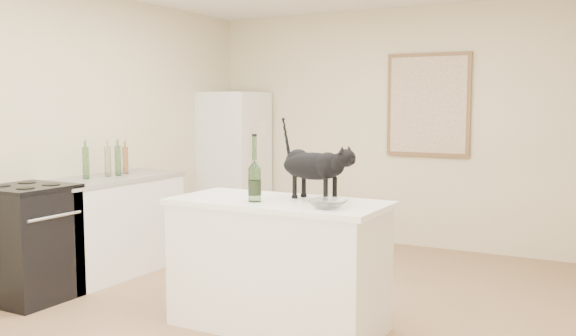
{
  "coord_description": "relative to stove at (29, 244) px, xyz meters",
  "views": [
    {
      "loc": [
        2.2,
        -3.94,
        1.56
      ],
      "look_at": [
        0.15,
        -0.15,
        1.12
      ],
      "focal_mm": 39.31,
      "sensor_mm": 36.0,
      "label": 1
    }
  ],
  "objects": [
    {
      "name": "glass_bowl",
      "position": [
        2.5,
        0.24,
        0.48
      ],
      "size": [
        0.25,
        0.25,
        0.06
      ],
      "primitive_type": "imported",
      "rotation": [
        0.0,
        0.0,
        -0.04
      ],
      "color": "silver",
      "rests_on": "island_top"
    },
    {
      "name": "stove",
      "position": [
        0.0,
        0.0,
        0.0
      ],
      "size": [
        0.6,
        0.6,
        0.9
      ],
      "primitive_type": "cube",
      "color": "black",
      "rests_on": "floor"
    },
    {
      "name": "counter_bottle_cluster",
      "position": [
        -0.02,
        0.92,
        0.59
      ],
      "size": [
        0.12,
        0.53,
        0.28
      ],
      "color": "brown",
      "rests_on": "left_countertop"
    },
    {
      "name": "black_cat",
      "position": [
        2.26,
        0.52,
        0.66
      ],
      "size": [
        0.62,
        0.36,
        0.42
      ],
      "primitive_type": null,
      "rotation": [
        0.0,
        0.0,
        -0.32
      ],
      "color": "black",
      "rests_on": "island_top"
    },
    {
      "name": "artwork_canvas",
      "position": [
        2.25,
        3.3,
        1.1
      ],
      "size": [
        0.82,
        0.0,
        1.02
      ],
      "primitive_type": "cube",
      "color": "beige",
      "rests_on": "wall_back"
    },
    {
      "name": "artwork_frame",
      "position": [
        2.25,
        3.32,
        1.1
      ],
      "size": [
        0.9,
        0.03,
        1.1
      ],
      "primitive_type": "cube",
      "color": "brown",
      "rests_on": "wall_back"
    },
    {
      "name": "island_top",
      "position": [
        2.05,
        0.4,
        0.43
      ],
      "size": [
        1.5,
        0.7,
        0.04
      ],
      "primitive_type": "cube",
      "color": "white",
      "rests_on": "island_base"
    },
    {
      "name": "fridge_paper",
      "position": [
        0.34,
        3.06,
        0.83
      ],
      "size": [
        0.02,
        0.12,
        0.16
      ],
      "primitive_type": "cube",
      "rotation": [
        0.0,
        0.0,
        -0.16
      ],
      "color": "white",
      "rests_on": "fridge"
    },
    {
      "name": "fridge",
      "position": [
        0.0,
        2.95,
        0.4
      ],
      "size": [
        0.68,
        0.68,
        1.7
      ],
      "primitive_type": "cube",
      "color": "white",
      "rests_on": "floor"
    },
    {
      "name": "floor",
      "position": [
        1.95,
        0.6,
        -0.45
      ],
      "size": [
        5.5,
        5.5,
        0.0
      ],
      "primitive_type": "plane",
      "color": "#977050",
      "rests_on": "ground"
    },
    {
      "name": "island_base",
      "position": [
        2.05,
        0.4,
        -0.02
      ],
      "size": [
        1.44,
        0.67,
        0.86
      ],
      "primitive_type": "cube",
      "color": "white",
      "rests_on": "floor"
    },
    {
      "name": "wall_back",
      "position": [
        1.95,
        3.35,
        0.85
      ],
      "size": [
        4.5,
        0.0,
        4.5
      ],
      "primitive_type": "plane",
      "rotation": [
        1.57,
        0.0,
        0.0
      ],
      "color": "beige",
      "rests_on": "ground"
    },
    {
      "name": "wine_bottle",
      "position": [
        1.94,
        0.26,
        0.65
      ],
      "size": [
        0.1,
        0.1,
        0.4
      ],
      "primitive_type": "cylinder",
      "rotation": [
        0.0,
        0.0,
        0.24
      ],
      "color": "#2A5E25",
      "rests_on": "island_top"
    },
    {
      "name": "left_countertop",
      "position": [
        0.0,
        0.9,
        0.43
      ],
      "size": [
        0.62,
        1.44,
        0.04
      ],
      "primitive_type": "cube",
      "color": "gray",
      "rests_on": "left_cabinets"
    },
    {
      "name": "left_cabinets",
      "position": [
        0.0,
        0.9,
        -0.02
      ],
      "size": [
        0.6,
        1.4,
        0.86
      ],
      "primitive_type": "cube",
      "color": "white",
      "rests_on": "floor"
    },
    {
      "name": "wall_left",
      "position": [
        -0.3,
        0.6,
        0.85
      ],
      "size": [
        0.0,
        5.5,
        5.5
      ],
      "primitive_type": "plane",
      "rotation": [
        1.57,
        0.0,
        1.57
      ],
      "color": "beige",
      "rests_on": "ground"
    }
  ]
}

